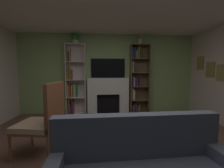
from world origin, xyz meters
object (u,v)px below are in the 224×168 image
at_px(vase_with_flowers, 140,41).
at_px(armchair, 44,120).
at_px(bookshelf_left, 74,82).
at_px(tv, 108,68).
at_px(bookshelf_right, 137,80).
at_px(coffee_table, 131,146).
at_px(potted_plant, 75,38).
at_px(fireplace, 108,95).

distance_m(vase_with_flowers, armchair, 3.65).
bearing_deg(bookshelf_left, tv, 4.29).
bearing_deg(bookshelf_right, armchair, -130.82).
bearing_deg(bookshelf_left, coffee_table, -67.68).
xyz_separation_m(tv, potted_plant, (-0.99, -0.12, 0.89)).
distance_m(armchair, coffee_table, 1.44).
height_order(fireplace, potted_plant, potted_plant).
distance_m(potted_plant, vase_with_flowers, 1.99).
xyz_separation_m(bookshelf_left, bookshelf_right, (1.99, -0.01, 0.05)).
bearing_deg(vase_with_flowers, armchair, -132.10).
relative_size(tv, vase_with_flowers, 3.43).
distance_m(fireplace, potted_plant, 1.99).
relative_size(fireplace, armchair, 1.17).
bearing_deg(armchair, vase_with_flowers, 47.90).
distance_m(tv, coffee_table, 3.22).
distance_m(bookshelf_left, armchair, 2.48).
relative_size(bookshelf_right, vase_with_flowers, 6.97).
xyz_separation_m(tv, vase_with_flowers, (0.99, -0.12, 0.84)).
xyz_separation_m(bookshelf_left, armchair, (-0.12, -2.44, -0.43)).
bearing_deg(tv, vase_with_flowers, -6.91).
relative_size(bookshelf_left, armchair, 1.83).
xyz_separation_m(fireplace, potted_plant, (-0.99, -0.03, 1.73)).
bearing_deg(armchair, fireplace, 64.21).
distance_m(tv, vase_with_flowers, 1.31).
height_order(potted_plant, vase_with_flowers, potted_plant).
xyz_separation_m(tv, bookshelf_right, (0.93, -0.08, -0.38)).
relative_size(vase_with_flowers, armchair, 0.26).
bearing_deg(vase_with_flowers, tv, 173.09).
bearing_deg(fireplace, potted_plant, -178.33).
bearing_deg(potted_plant, vase_with_flowers, -0.01).
bearing_deg(bookshelf_right, vase_with_flowers, -28.99).
xyz_separation_m(fireplace, bookshelf_right, (0.93, 0.01, 0.46)).
bearing_deg(coffee_table, armchair, 159.26).
height_order(bookshelf_right, vase_with_flowers, vase_with_flowers).
bearing_deg(bookshelf_right, coffee_table, -104.86).
xyz_separation_m(bookshelf_right, armchair, (-2.10, -2.43, -0.49)).
xyz_separation_m(vase_with_flowers, armchair, (-2.17, -2.40, -1.70)).
bearing_deg(fireplace, coffee_table, -87.05).
distance_m(bookshelf_right, armchair, 3.25).
bearing_deg(fireplace, bookshelf_right, 0.38).
relative_size(fireplace, bookshelf_right, 0.64).
bearing_deg(vase_with_flowers, bookshelf_right, 151.01).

